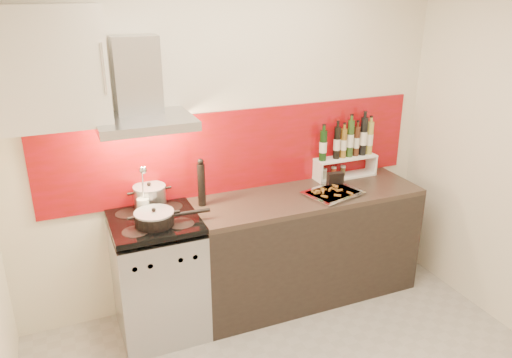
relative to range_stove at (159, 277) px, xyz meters
name	(u,v)px	position (x,y,z in m)	size (l,w,h in m)	color
back_wall	(233,141)	(0.70, 0.30, 0.86)	(3.40, 0.02, 2.60)	silver
backsplash	(240,151)	(0.75, 0.29, 0.78)	(3.00, 0.02, 0.64)	maroon
range_stove	(159,277)	(0.00, 0.00, 0.00)	(0.60, 0.60, 0.91)	#B7B7BA
counter	(306,245)	(1.20, 0.00, 0.01)	(1.80, 0.60, 0.90)	black
range_hood	(140,95)	(0.00, 0.14, 1.30)	(0.62, 0.50, 0.61)	#B7B7BA
upper_cabinet	(44,68)	(-0.55, 0.13, 1.51)	(0.70, 0.35, 0.72)	beige
stock_pot	(150,197)	(0.02, 0.19, 0.55)	(0.23, 0.23, 0.20)	#B7B7BA
saute_pan	(155,218)	(-0.01, -0.09, 0.52)	(0.51, 0.27, 0.12)	black
utensil_jar	(143,202)	(-0.05, 0.06, 0.58)	(0.08, 0.12, 0.40)	silver
pepper_mill	(201,183)	(0.38, 0.11, 0.63)	(0.06, 0.06, 0.36)	black
step_shelf	(348,150)	(1.67, 0.21, 0.69)	(0.55, 0.15, 0.50)	white
caddy_box	(335,179)	(1.47, 0.06, 0.52)	(0.13, 0.06, 0.11)	black
baking_tray	(333,193)	(1.36, -0.09, 0.47)	(0.48, 0.41, 0.03)	silver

